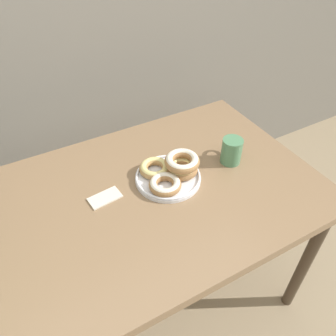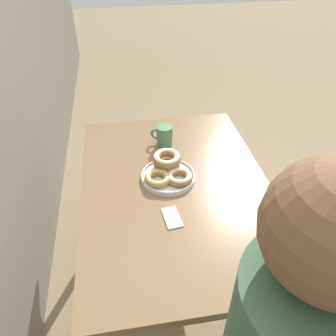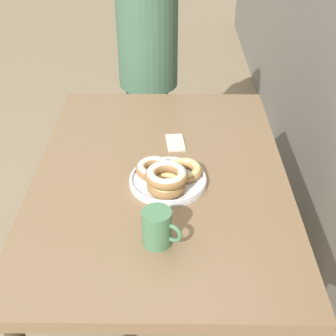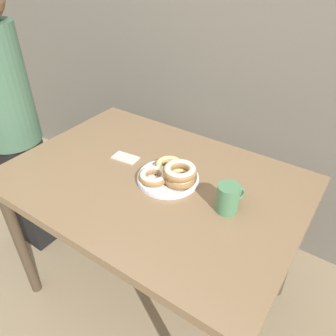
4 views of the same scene
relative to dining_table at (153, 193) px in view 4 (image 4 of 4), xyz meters
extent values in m
cube|color=slate|center=(0.00, 0.76, 0.61)|extent=(8.00, 0.05, 2.60)
cube|color=#846647|center=(0.00, 0.00, 0.06)|extent=(1.22, 0.85, 0.04)
cylinder|color=#473828|center=(-0.55, -0.36, -0.33)|extent=(0.05, 0.05, 0.73)
cylinder|color=#473828|center=(-0.55, 0.36, -0.33)|extent=(0.05, 0.05, 0.73)
cylinder|color=#473828|center=(0.55, 0.36, -0.33)|extent=(0.05, 0.05, 0.73)
cylinder|color=white|center=(0.06, 0.03, 0.08)|extent=(0.25, 0.25, 0.01)
torus|color=white|center=(0.06, 0.03, 0.10)|extent=(0.25, 0.25, 0.01)
torus|color=#9E7042|center=(0.12, 0.02, 0.11)|extent=(0.17, 0.17, 0.04)
torus|color=#E0D17F|center=(0.12, 0.02, 0.12)|extent=(0.16, 0.16, 0.03)
torus|color=#B2844C|center=(0.03, 0.08, 0.11)|extent=(0.12, 0.12, 0.03)
torus|color=#E0D17F|center=(0.03, 0.08, 0.11)|extent=(0.12, 0.12, 0.03)
torus|color=#9E7042|center=(0.02, -0.02, 0.11)|extent=(0.17, 0.17, 0.03)
torus|color=silver|center=(0.02, -0.02, 0.11)|extent=(0.16, 0.16, 0.03)
torus|color=#9E7042|center=(0.12, 0.02, 0.15)|extent=(0.19, 0.19, 0.04)
torus|color=silver|center=(0.12, 0.02, 0.16)|extent=(0.18, 0.18, 0.03)
cylinder|color=#4C7F56|center=(0.34, 0.00, 0.13)|extent=(0.08, 0.08, 0.11)
cylinder|color=#382114|center=(0.34, 0.00, 0.18)|extent=(0.07, 0.07, 0.00)
torus|color=#4C7F56|center=(0.36, 0.04, 0.13)|extent=(0.04, 0.06, 0.06)
cube|color=black|center=(-0.89, -0.08, -0.34)|extent=(0.28, 0.20, 0.71)
cube|color=beige|center=(-0.19, 0.05, 0.08)|extent=(0.12, 0.08, 0.01)
camera|label=1|loc=(-0.39, -0.78, 0.95)|focal=35.00mm
camera|label=2|loc=(-1.09, 0.21, 1.06)|focal=35.00mm
camera|label=3|loc=(1.29, 0.04, 0.99)|focal=50.00mm
camera|label=4|loc=(0.67, -0.86, 0.89)|focal=35.00mm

